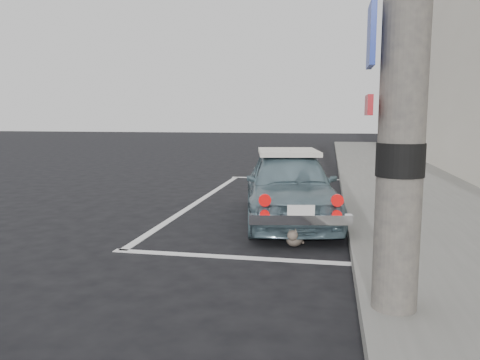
# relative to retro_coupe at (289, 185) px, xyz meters

# --- Properties ---
(ground) EXTENTS (80.00, 80.00, 0.00)m
(ground) POSITION_rel_retro_coupe_xyz_m (-0.94, -1.52, -0.56)
(ground) COLOR black
(ground) RESTS_ON ground
(sidewalk) EXTENTS (2.80, 40.00, 0.15)m
(sidewalk) POSITION_rel_retro_coupe_xyz_m (2.26, 0.48, -0.49)
(sidewalk) COLOR slate
(sidewalk) RESTS_ON ground
(building_far) EXTENTS (3.50, 10.00, 8.00)m
(building_far) POSITION_rel_retro_coupe_xyz_m (5.41, 18.48, 3.44)
(building_far) COLOR beige
(building_far) RESTS_ON ground
(pline_rear) EXTENTS (3.00, 0.12, 0.01)m
(pline_rear) POSITION_rel_retro_coupe_xyz_m (-0.44, -2.02, -0.56)
(pline_rear) COLOR silver
(pline_rear) RESTS_ON ground
(pline_front) EXTENTS (3.00, 0.12, 0.01)m
(pline_front) POSITION_rel_retro_coupe_xyz_m (-0.44, 4.98, -0.56)
(pline_front) COLOR silver
(pline_front) RESTS_ON ground
(pline_side) EXTENTS (0.12, 7.00, 0.01)m
(pline_side) POSITION_rel_retro_coupe_xyz_m (-1.84, 1.48, -0.56)
(pline_side) COLOR silver
(pline_side) RESTS_ON ground
(retro_coupe) EXTENTS (1.85, 3.45, 1.11)m
(retro_coupe) POSITION_rel_retro_coupe_xyz_m (0.00, 0.00, 0.00)
(retro_coupe) COLOR slate
(retro_coupe) RESTS_ON ground
(cat) EXTENTS (0.26, 0.49, 0.26)m
(cat) POSITION_rel_retro_coupe_xyz_m (0.19, -1.42, -0.44)
(cat) COLOR #64574C
(cat) RESTS_ON ground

